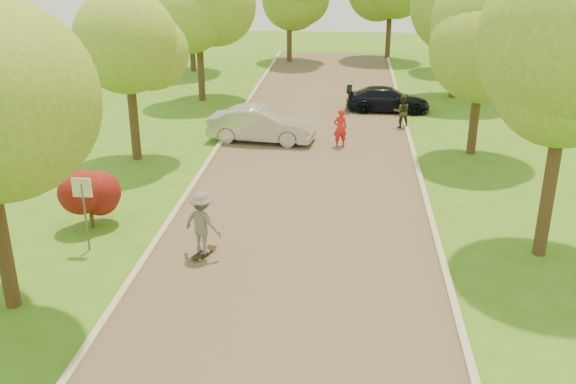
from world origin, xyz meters
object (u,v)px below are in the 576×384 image
at_px(street_sign, 83,199).
at_px(longboard, 204,252).
at_px(silver_sedan, 261,125).
at_px(dark_sedan, 388,99).
at_px(person_olive, 402,111).
at_px(skateboarder, 202,223).
at_px(person_striped, 340,128).

bearing_deg(street_sign, longboard, -0.31).
height_order(silver_sedan, dark_sedan, silver_sedan).
xyz_separation_m(dark_sedan, person_olive, (0.50, -3.00, 0.16)).
distance_m(street_sign, longboard, 3.61).
relative_size(skateboarder, person_striped, 1.08).
relative_size(dark_sedan, person_striped, 2.56).
distance_m(street_sign, skateboarder, 3.35).
bearing_deg(person_striped, silver_sedan, -28.19).
bearing_deg(longboard, silver_sedan, -67.90).
distance_m(silver_sedan, skateboarder, 10.84).
relative_size(skateboarder, person_olive, 1.15).
height_order(street_sign, longboard, street_sign).
height_order(dark_sedan, longboard, dark_sedan).
distance_m(street_sign, person_olive, 16.65).
bearing_deg(skateboarder, dark_sedan, -86.43).
distance_m(silver_sedan, dark_sedan, 8.09).
height_order(dark_sedan, person_olive, person_olive).
xyz_separation_m(person_striped, person_olive, (2.77, 3.21, -0.05)).
relative_size(street_sign, skateboarder, 1.23).
relative_size(dark_sedan, person_olive, 2.72).
height_order(silver_sedan, person_olive, person_olive).
height_order(street_sign, dark_sedan, street_sign).
bearing_deg(skateboarder, person_olive, -92.03).
xyz_separation_m(silver_sedan, skateboarder, (-0.14, -10.83, 0.25)).
bearing_deg(dark_sedan, skateboarder, 161.41).
height_order(longboard, person_olive, person_olive).
distance_m(silver_sedan, person_olive, 6.75).
bearing_deg(skateboarder, longboard, -3.74).
height_order(street_sign, person_striped, street_sign).
bearing_deg(longboard, person_striped, -85.92).
height_order(street_sign, person_olive, street_sign).
height_order(street_sign, silver_sedan, street_sign).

